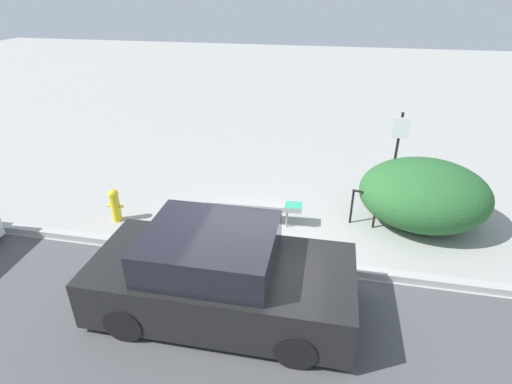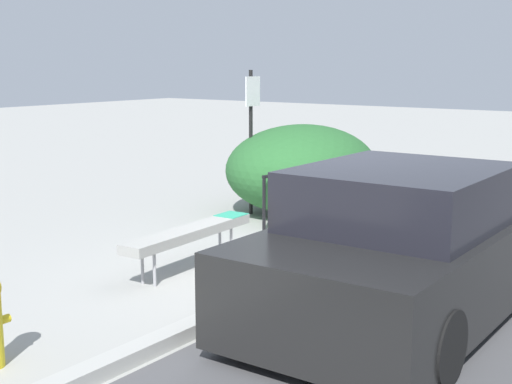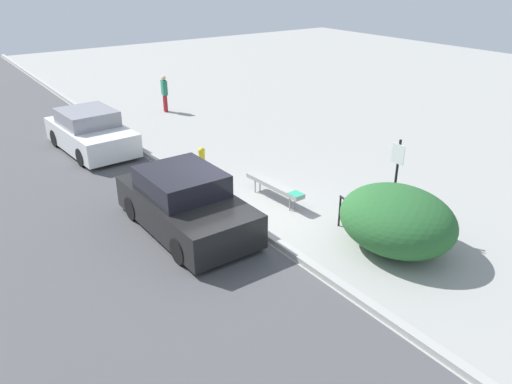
% 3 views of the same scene
% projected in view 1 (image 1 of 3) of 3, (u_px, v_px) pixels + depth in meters
% --- Properties ---
extents(ground_plane, '(60.00, 60.00, 0.00)m').
position_uv_depth(ground_plane, '(260.00, 262.00, 7.61)').
color(ground_plane, '#9E9E99').
extents(curb, '(60.00, 0.20, 0.13)m').
position_uv_depth(curb, '(260.00, 259.00, 7.58)').
color(curb, '#A8A8A3').
rests_on(curb, ground_plane).
extents(bench, '(2.10, 0.43, 0.51)m').
position_uv_depth(bench, '(254.00, 205.00, 8.68)').
color(bench, '#99999E').
rests_on(bench, ground_plane).
extents(bike_rack, '(0.55, 0.17, 0.83)m').
position_uv_depth(bike_rack, '(364.00, 205.00, 8.54)').
color(bike_rack, black).
rests_on(bike_rack, ground_plane).
extents(sign_post, '(0.36, 0.08, 2.30)m').
position_uv_depth(sign_post, '(396.00, 153.00, 8.82)').
color(sign_post, black).
rests_on(sign_post, ground_plane).
extents(fire_hydrant, '(0.36, 0.22, 0.77)m').
position_uv_depth(fire_hydrant, '(115.00, 204.00, 8.77)').
color(fire_hydrant, gold).
rests_on(fire_hydrant, ground_plane).
extents(shrub_hedge, '(2.71, 2.34, 1.43)m').
position_uv_depth(shrub_hedge, '(424.00, 194.00, 8.53)').
color(shrub_hedge, '#28602D').
rests_on(shrub_hedge, ground_plane).
extents(parked_car_near, '(4.07, 1.93, 1.47)m').
position_uv_depth(parked_car_near, '(220.00, 276.00, 6.22)').
color(parked_car_near, black).
rests_on(parked_car_near, ground_plane).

